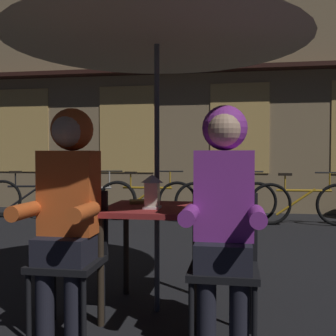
% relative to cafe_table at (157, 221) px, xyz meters
% --- Properties ---
extents(ground_plane, '(60.00, 60.00, 0.00)m').
position_rel_cafe_table_xyz_m(ground_plane, '(0.00, 0.00, -0.64)').
color(ground_plane, black).
extents(cafe_table, '(0.72, 0.72, 0.74)m').
position_rel_cafe_table_xyz_m(cafe_table, '(0.00, 0.00, 0.00)').
color(cafe_table, maroon).
rests_on(cafe_table, ground_plane).
extents(patio_umbrella, '(2.10, 2.10, 2.31)m').
position_rel_cafe_table_xyz_m(patio_umbrella, '(0.00, 0.00, 1.42)').
color(patio_umbrella, '#4C4C51').
rests_on(patio_umbrella, ground_plane).
extents(lantern, '(0.11, 0.11, 0.23)m').
position_rel_cafe_table_xyz_m(lantern, '(-0.01, -0.11, 0.22)').
color(lantern, white).
rests_on(lantern, cafe_table).
extents(chair_left, '(0.40, 0.40, 0.87)m').
position_rel_cafe_table_xyz_m(chair_left, '(-0.48, -0.37, -0.15)').
color(chair_left, black).
rests_on(chair_left, ground_plane).
extents(chair_right, '(0.40, 0.40, 0.87)m').
position_rel_cafe_table_xyz_m(chair_right, '(0.48, -0.37, -0.15)').
color(chair_right, black).
rests_on(chair_right, ground_plane).
extents(person_left_hooded, '(0.45, 0.56, 1.40)m').
position_rel_cafe_table_xyz_m(person_left_hooded, '(-0.48, -0.43, 0.21)').
color(person_left_hooded, black).
rests_on(person_left_hooded, ground_plane).
extents(person_right_hooded, '(0.45, 0.56, 1.40)m').
position_rel_cafe_table_xyz_m(person_right_hooded, '(0.48, -0.43, 0.21)').
color(person_right_hooded, black).
rests_on(person_right_hooded, ground_plane).
extents(shopfront_building, '(10.00, 0.93, 6.20)m').
position_rel_cafe_table_xyz_m(shopfront_building, '(-0.50, 5.40, 2.45)').
color(shopfront_building, '#937A56').
rests_on(shopfront_building, ground_plane).
extents(bicycle_nearest, '(1.65, 0.42, 0.84)m').
position_rel_cafe_table_xyz_m(bicycle_nearest, '(-3.01, 3.91, -0.29)').
color(bicycle_nearest, black).
rests_on(bicycle_nearest, ground_plane).
extents(bicycle_second, '(1.67, 0.28, 0.84)m').
position_rel_cafe_table_xyz_m(bicycle_second, '(-1.95, 3.77, -0.29)').
color(bicycle_second, black).
rests_on(bicycle_second, ground_plane).
extents(bicycle_third, '(1.68, 0.08, 0.84)m').
position_rel_cafe_table_xyz_m(bicycle_third, '(-0.94, 3.93, -0.29)').
color(bicycle_third, black).
rests_on(bicycle_third, ground_plane).
extents(bicycle_fourth, '(1.66, 0.34, 0.84)m').
position_rel_cafe_table_xyz_m(bicycle_fourth, '(0.37, 3.92, -0.29)').
color(bicycle_fourth, black).
rests_on(bicycle_fourth, ground_plane).
extents(bicycle_fifth, '(1.68, 0.16, 0.84)m').
position_rel_cafe_table_xyz_m(bicycle_fifth, '(1.58, 3.81, -0.29)').
color(bicycle_fifth, black).
rests_on(bicycle_fifth, ground_plane).
extents(book, '(0.23, 0.19, 0.02)m').
position_rel_cafe_table_xyz_m(book, '(-0.14, 0.18, 0.11)').
color(book, olive).
rests_on(book, cafe_table).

